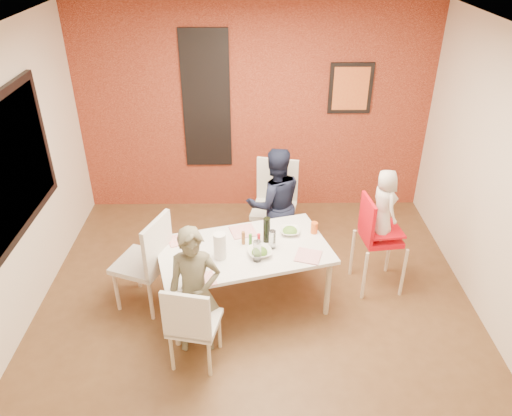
{
  "coord_description": "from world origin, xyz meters",
  "views": [
    {
      "loc": [
        -0.05,
        -3.87,
        3.49
      ],
      "look_at": [
        0.0,
        0.3,
        1.05
      ],
      "focal_mm": 35.0,
      "sensor_mm": 36.0,
      "label": 1
    }
  ],
  "objects_px": {
    "child_near": "(195,292)",
    "toddler": "(384,204)",
    "chair_left": "(148,258)",
    "high_chair": "(377,235)",
    "chair_far": "(275,199)",
    "wine_bottle": "(267,230)",
    "dining_table": "(244,254)",
    "paper_towel_roll": "(220,246)",
    "chair_near": "(191,323)",
    "child_far": "(275,204)"
  },
  "relations": [
    {
      "from": "child_near",
      "to": "toddler",
      "type": "xyz_separation_m",
      "value": [
        1.83,
        0.88,
        0.37
      ]
    },
    {
      "from": "child_near",
      "to": "chair_left",
      "type": "bearing_deg",
      "value": 127.91
    },
    {
      "from": "high_chair",
      "to": "toddler",
      "type": "height_order",
      "value": "toddler"
    },
    {
      "from": "high_chair",
      "to": "child_near",
      "type": "xyz_separation_m",
      "value": [
        -1.8,
        -0.88,
        -0.01
      ]
    },
    {
      "from": "chair_far",
      "to": "child_near",
      "type": "bearing_deg",
      "value": -102.22
    },
    {
      "from": "child_near",
      "to": "chair_far",
      "type": "bearing_deg",
      "value": 62.04
    },
    {
      "from": "toddler",
      "to": "wine_bottle",
      "type": "xyz_separation_m",
      "value": [
        -1.18,
        -0.17,
        -0.19
      ]
    },
    {
      "from": "toddler",
      "to": "wine_bottle",
      "type": "bearing_deg",
      "value": 82.08
    },
    {
      "from": "dining_table",
      "to": "chair_far",
      "type": "distance_m",
      "value": 1.21
    },
    {
      "from": "paper_towel_roll",
      "to": "chair_near",
      "type": "bearing_deg",
      "value": -107.86
    },
    {
      "from": "chair_far",
      "to": "child_near",
      "type": "distance_m",
      "value": 1.91
    },
    {
      "from": "child_far",
      "to": "toddler",
      "type": "xyz_separation_m",
      "value": [
        1.06,
        -0.6,
        0.33
      ]
    },
    {
      "from": "dining_table",
      "to": "chair_far",
      "type": "relative_size",
      "value": 1.73
    },
    {
      "from": "dining_table",
      "to": "high_chair",
      "type": "bearing_deg",
      "value": 11.83
    },
    {
      "from": "toddler",
      "to": "chair_near",
      "type": "bearing_deg",
      "value": 105.27
    },
    {
      "from": "chair_near",
      "to": "chair_left",
      "type": "xyz_separation_m",
      "value": [
        -0.5,
        0.82,
        0.08
      ]
    },
    {
      "from": "chair_near",
      "to": "wine_bottle",
      "type": "xyz_separation_m",
      "value": [
        0.67,
        0.95,
        0.32
      ]
    },
    {
      "from": "toddler",
      "to": "chair_far",
      "type": "bearing_deg",
      "value": 34.52
    },
    {
      "from": "chair_near",
      "to": "chair_far",
      "type": "distance_m",
      "value": 2.14
    },
    {
      "from": "high_chair",
      "to": "paper_towel_roll",
      "type": "relative_size",
      "value": 4.05
    },
    {
      "from": "dining_table",
      "to": "child_far",
      "type": "xyz_separation_m",
      "value": [
        0.34,
        0.9,
        0.05
      ]
    },
    {
      "from": "dining_table",
      "to": "chair_left",
      "type": "xyz_separation_m",
      "value": [
        -0.94,
        -0.01,
        -0.04
      ]
    },
    {
      "from": "high_chair",
      "to": "child_near",
      "type": "bearing_deg",
      "value": 108.87
    },
    {
      "from": "chair_left",
      "to": "high_chair",
      "type": "xyz_separation_m",
      "value": [
        2.31,
        0.29,
        0.07
      ]
    },
    {
      "from": "dining_table",
      "to": "chair_far",
      "type": "xyz_separation_m",
      "value": [
        0.36,
        1.15,
        -0.03
      ]
    },
    {
      "from": "chair_left",
      "to": "toddler",
      "type": "height_order",
      "value": "toddler"
    },
    {
      "from": "toddler",
      "to": "chair_left",
      "type": "bearing_deg",
      "value": 81.22
    },
    {
      "from": "chair_far",
      "to": "paper_towel_roll",
      "type": "height_order",
      "value": "chair_far"
    },
    {
      "from": "chair_far",
      "to": "chair_left",
      "type": "distance_m",
      "value": 1.74
    },
    {
      "from": "dining_table",
      "to": "child_far",
      "type": "relative_size",
      "value": 1.36
    },
    {
      "from": "child_far",
      "to": "child_near",
      "type": "bearing_deg",
      "value": 50.76
    },
    {
      "from": "wine_bottle",
      "to": "chair_far",
      "type": "bearing_deg",
      "value": 82.4
    },
    {
      "from": "high_chair",
      "to": "child_far",
      "type": "height_order",
      "value": "child_far"
    },
    {
      "from": "paper_towel_roll",
      "to": "dining_table",
      "type": "bearing_deg",
      "value": 33.3
    },
    {
      "from": "chair_left",
      "to": "toddler",
      "type": "relative_size",
      "value": 1.4
    },
    {
      "from": "chair_near",
      "to": "high_chair",
      "type": "relative_size",
      "value": 0.83
    },
    {
      "from": "chair_far",
      "to": "child_far",
      "type": "height_order",
      "value": "child_far"
    },
    {
      "from": "dining_table",
      "to": "child_near",
      "type": "distance_m",
      "value": 0.73
    },
    {
      "from": "chair_left",
      "to": "child_near",
      "type": "xyz_separation_m",
      "value": [
        0.52,
        -0.58,
        0.06
      ]
    },
    {
      "from": "child_near",
      "to": "wine_bottle",
      "type": "bearing_deg",
      "value": 44.11
    },
    {
      "from": "chair_left",
      "to": "wine_bottle",
      "type": "distance_m",
      "value": 1.2
    },
    {
      "from": "chair_near",
      "to": "paper_towel_roll",
      "type": "xyz_separation_m",
      "value": [
        0.22,
        0.68,
        0.32
      ]
    },
    {
      "from": "wine_bottle",
      "to": "paper_towel_roll",
      "type": "distance_m",
      "value": 0.52
    },
    {
      "from": "toddler",
      "to": "high_chair",
      "type": "bearing_deg",
      "value": 85.75
    },
    {
      "from": "high_chair",
      "to": "paper_towel_roll",
      "type": "height_order",
      "value": "high_chair"
    },
    {
      "from": "chair_near",
      "to": "child_far",
      "type": "height_order",
      "value": "child_far"
    },
    {
      "from": "dining_table",
      "to": "chair_left",
      "type": "bearing_deg",
      "value": -179.66
    },
    {
      "from": "chair_far",
      "to": "paper_towel_roll",
      "type": "relative_size",
      "value": 3.98
    },
    {
      "from": "high_chair",
      "to": "child_far",
      "type": "xyz_separation_m",
      "value": [
        -1.03,
        0.61,
        0.03
      ]
    },
    {
      "from": "chair_near",
      "to": "chair_far",
      "type": "bearing_deg",
      "value": -100.39
    }
  ]
}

